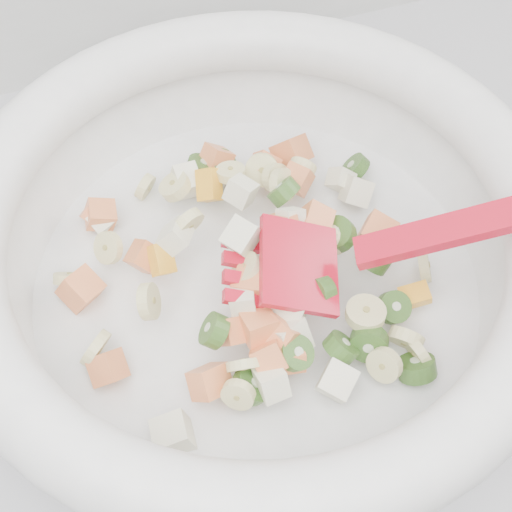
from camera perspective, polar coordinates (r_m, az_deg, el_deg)
name	(u,v)px	position (r m, az deg, el deg)	size (l,w,h in m)	color
counter	(391,423)	(1.01, 10.71, -12.97)	(2.00, 0.60, 0.90)	#A3A3A9
mixing_bowl	(257,244)	(0.50, 0.04, 1.00)	(0.47, 0.42, 0.16)	white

